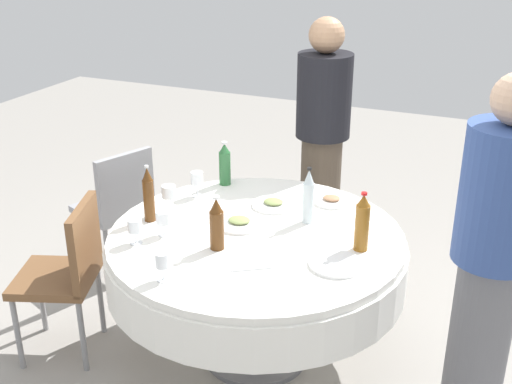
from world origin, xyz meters
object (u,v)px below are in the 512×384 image
at_px(wine_glass_left, 197,179).
at_px(plate_outer, 336,264).
at_px(dining_table, 256,259).
at_px(wine_glass_west, 169,193).
at_px(bottle_brown_near, 217,224).
at_px(plate_front, 331,200).
at_px(plate_north, 239,223).
at_px(person_mid, 492,263).
at_px(bottle_clear_mid, 308,197).
at_px(plate_right, 273,204).
at_px(chair_east, 69,267).
at_px(chair_south, 118,202).
at_px(bottle_green_west, 225,165).
at_px(wine_glass_right, 162,262).
at_px(bottle_amber_left, 362,223).
at_px(bottle_brown_far, 149,195).
at_px(person_near, 322,143).
at_px(wine_glass_south, 163,219).
at_px(wine_glass_east, 135,226).

distance_m(wine_glass_left, plate_outer, 1.05).
distance_m(dining_table, wine_glass_left, 0.62).
bearing_deg(wine_glass_west, bottle_brown_near, 147.33).
bearing_deg(dining_table, plate_front, -114.44).
xyz_separation_m(wine_glass_left, plate_outer, (-0.95, 0.45, -0.10)).
bearing_deg(plate_outer, plate_north, -19.87).
xyz_separation_m(plate_north, person_mid, (-1.23, 0.17, 0.13)).
relative_size(bottle_clear_mid, wine_glass_left, 2.07).
bearing_deg(plate_right, wine_glass_west, 30.68).
bearing_deg(chair_east, bottle_clear_mid, -83.28).
xyz_separation_m(chair_south, chair_east, (-0.24, 0.79, 0.00)).
bearing_deg(bottle_brown_near, wine_glass_west, -32.67).
relative_size(bottle_green_west, chair_south, 0.30).
bearing_deg(bottle_clear_mid, plate_right, -25.58).
bearing_deg(wine_glass_right, bottle_green_west, -78.16).
distance_m(bottle_amber_left, chair_south, 1.76).
bearing_deg(bottle_brown_far, bottle_clear_mid, -158.16).
height_order(bottle_clear_mid, chair_south, bottle_clear_mid).
bearing_deg(chair_east, bottle_green_west, -50.19).
height_order(bottle_brown_far, person_near, person_near).
relative_size(wine_glass_right, person_mid, 0.08).
bearing_deg(dining_table, bottle_brown_near, 63.14).
height_order(dining_table, bottle_green_west, bottle_green_west).
height_order(bottle_clear_mid, person_near, person_near).
distance_m(bottle_green_west, plate_outer, 1.11).
xyz_separation_m(bottle_green_west, person_mid, (-1.53, 0.63, 0.02)).
bearing_deg(wine_glass_left, plate_outer, 154.78).
relative_size(dining_table, person_near, 0.91).
bearing_deg(dining_table, plate_right, -82.72).
bearing_deg(wine_glass_left, wine_glass_south, 98.62).
bearing_deg(chair_south, wine_glass_south, -109.82).
distance_m(bottle_amber_left, plate_front, 0.56).
relative_size(wine_glass_left, plate_outer, 0.59).
height_order(bottle_clear_mid, wine_glass_west, bottle_clear_mid).
relative_size(bottle_brown_near, person_mid, 0.16).
bearing_deg(chair_south, bottle_brown_far, -110.72).
xyz_separation_m(plate_right, plate_north, (0.08, 0.28, 0.00)).
bearing_deg(wine_glass_right, plate_right, -99.44).
xyz_separation_m(bottle_amber_left, bottle_green_west, (0.94, -0.47, -0.02)).
relative_size(bottle_brown_near, plate_right, 1.16).
height_order(wine_glass_west, plate_north, wine_glass_west).
relative_size(wine_glass_east, plate_right, 0.54).
height_order(wine_glass_south, wine_glass_east, wine_glass_south).
bearing_deg(bottle_brown_near, wine_glass_south, -3.36).
relative_size(bottle_clear_mid, bottle_amber_left, 1.03).
bearing_deg(wine_glass_west, wine_glass_left, -99.55).
distance_m(wine_glass_south, chair_south, 1.03).
bearing_deg(bottle_brown_near, plate_north, -87.79).
height_order(person_near, chair_south, person_near).
relative_size(plate_right, chair_east, 0.27).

